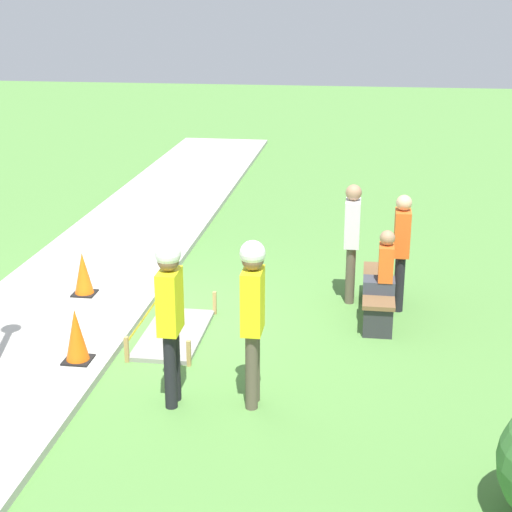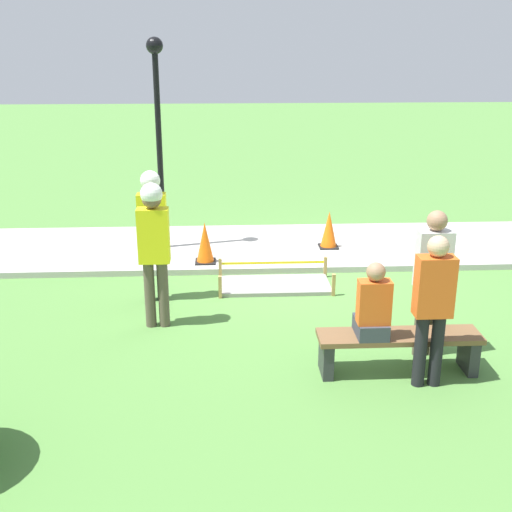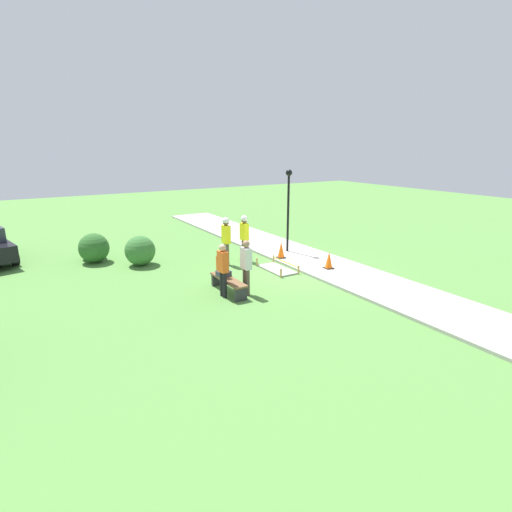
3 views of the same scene
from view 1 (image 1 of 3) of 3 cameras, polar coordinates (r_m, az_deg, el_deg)
name	(u,v)px [view 1 (image 1 of 3)]	position (r m, az deg, el deg)	size (l,w,h in m)	color
ground_plane	(143,319)	(11.39, -8.22, -4.57)	(60.00, 60.00, 0.00)	#51843D
sidewalk	(56,311)	(11.79, -14.32, -3.90)	(28.00, 2.60, 0.10)	#ADAAA3
wet_concrete_patch	(174,334)	(10.78, -5.99, -5.64)	(1.74, 0.85, 0.34)	gray
traffic_cone_near_patch	(83,274)	(12.08, -12.46, -1.28)	(0.34, 0.34, 0.66)	black
traffic_cone_far_patch	(76,336)	(9.94, -12.94, -5.66)	(0.34, 0.34, 0.69)	black
park_bench	(378,292)	(11.47, 8.87, -2.58)	(1.86, 0.44, 0.48)	#2D2D33
person_seated_on_bench	(384,268)	(10.99, 9.26, -0.86)	(0.36, 0.44, 0.89)	#383D47
worker_supervisor	(253,307)	(8.56, -0.25, -3.72)	(0.40, 0.28, 1.95)	brown
worker_assistant	(170,307)	(8.64, -6.27, -3.74)	(0.40, 0.28, 1.93)	black
bystander_in_orange_shirt	(401,245)	(11.50, 10.53, 0.77)	(0.40, 0.23, 1.73)	black
bystander_in_gray_shirt	(352,236)	(11.68, 6.99, 1.48)	(0.40, 0.24, 1.81)	brown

